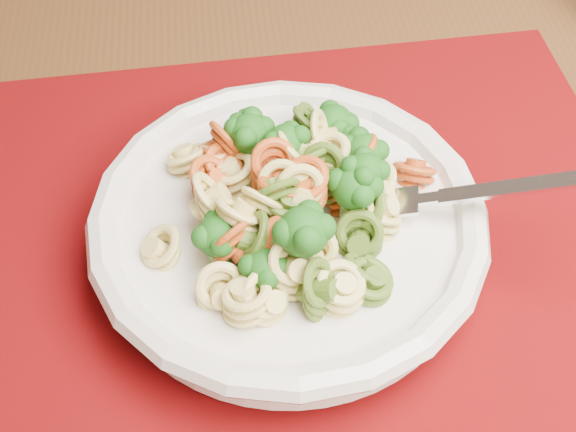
{
  "coord_description": "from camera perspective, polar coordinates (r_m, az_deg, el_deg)",
  "views": [
    {
      "loc": [
        -0.57,
        0.22,
        1.18
      ],
      "look_at": [
        -0.55,
        0.53,
        0.81
      ],
      "focal_mm": 50.0,
      "sensor_mm": 36.0,
      "label": 1
    }
  ],
  "objects": [
    {
      "name": "dining_table",
      "position": [
        0.64,
        -2.3,
        -4.49
      ],
      "size": [
        1.37,
        0.93,
        0.77
      ],
      "rotation": [
        0.0,
        0.0,
        0.06
      ],
      "color": "#492A14",
      "rests_on": "ground"
    },
    {
      "name": "placemat",
      "position": [
        0.52,
        -0.73,
        -2.21
      ],
      "size": [
        0.53,
        0.43,
        0.0
      ],
      "primitive_type": "cube",
      "rotation": [
        0.0,
        0.0,
        0.1
      ],
      "color": "#5A0307",
      "rests_on": "dining_table"
    },
    {
      "name": "pasta_bowl",
      "position": [
        0.49,
        0.0,
        -0.85
      ],
      "size": [
        0.24,
        0.24,
        0.05
      ],
      "color": "silver",
      "rests_on": "placemat"
    },
    {
      "name": "pasta_broccoli_heap",
      "position": [
        0.48,
        -0.0,
        0.46
      ],
      "size": [
        0.21,
        0.21,
        0.06
      ],
      "primitive_type": null,
      "color": "#E7C872",
      "rests_on": "pasta_bowl"
    },
    {
      "name": "fork",
      "position": [
        0.49,
        7.8,
        0.95
      ],
      "size": [
        0.18,
        0.06,
        0.08
      ],
      "primitive_type": null,
      "rotation": [
        0.0,
        -0.35,
        -0.18
      ],
      "color": "silver",
      "rests_on": "pasta_bowl"
    }
  ]
}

